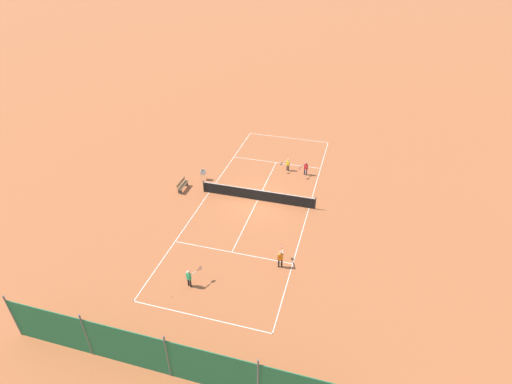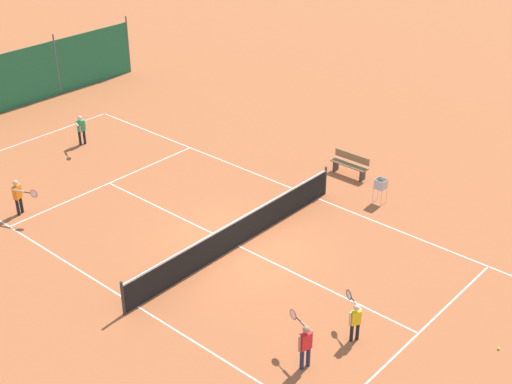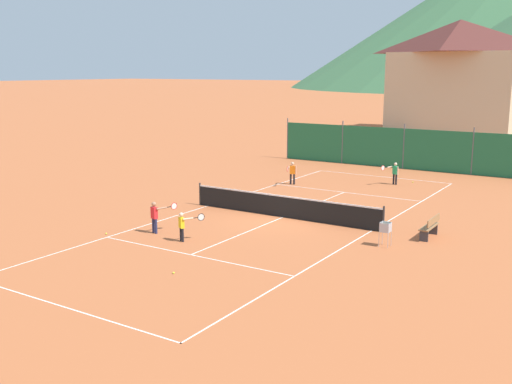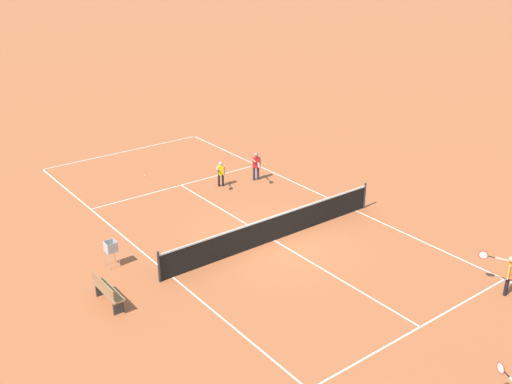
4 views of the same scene
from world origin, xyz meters
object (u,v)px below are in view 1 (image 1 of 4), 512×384
Objects in this scene: tennis_net at (258,195)px; player_far_baseline at (189,277)px; player_near_baseline at (287,164)px; player_near_service at (305,168)px; tennis_ball_by_net_left at (273,152)px; player_far_service at (280,257)px; courtside_bench at (182,185)px; tennis_ball_alley_right at (171,296)px; tennis_ball_alley_left at (324,170)px; ball_hopper at (203,173)px.

player_far_baseline reaches higher than tennis_net.
tennis_net is 8.27× the size of player_near_baseline.
tennis_ball_by_net_left is at bearing -41.91° from player_near_service.
player_near_baseline is at bearing -80.22° from player_far_service.
tennis_ball_alley_right is at bearing 111.19° from courtside_bench.
tennis_ball_alley_left is 0.04× the size of courtside_bench.
player_far_baseline is at bearing -123.04° from tennis_ball_alley_right.
player_far_service is at bearing 85.36° from tennis_ball_alley_left.
ball_hopper is (9.72, 4.34, 0.63)m from tennis_ball_alley_left.
tennis_ball_alley_right is at bearing 37.13° from player_far_service.
ball_hopper is (3.87, -11.69, -0.06)m from player_far_baseline.
player_far_service is at bearing 145.63° from courtside_bench.
ball_hopper is at bearing -117.79° from courtside_bench.
player_far_service is (-0.43, 11.73, 0.01)m from player_near_service.
tennis_ball_alley_right is at bearing 78.94° from tennis_net.
player_near_service is at bearing -151.29° from courtside_bench.
courtside_bench is at bearing 35.37° from player_near_baseline.
player_far_baseline is 1.48m from tennis_ball_alley_right.
tennis_ball_alley_right is at bearing 69.02° from tennis_ball_alley_left.
tennis_ball_by_net_left and tennis_ball_alley_left have the same top height.
player_near_baseline is 3.31m from tennis_ball_alley_left.
tennis_net is 139.09× the size of tennis_ball_by_net_left.
tennis_ball_alley_left is at bearing -110.98° from tennis_ball_alley_right.
tennis_net is at bearing 76.18° from player_near_baseline.
player_far_baseline reaches higher than courtside_bench.
player_far_service reaches higher than player_near_baseline.
player_far_service is 12.22m from ball_hopper.
courtside_bench is at bearing -34.37° from player_far_service.
player_far_baseline is 10.89m from courtside_bench.
tennis_net is 10.31× the size of ball_hopper.
tennis_net is 11.22m from tennis_ball_alley_right.
player_far_service is at bearing 116.25° from tennis_net.
tennis_ball_alley_right is at bearing 103.86° from ball_hopper.
tennis_ball_by_net_left is at bearing -123.41° from courtside_bench.
tennis_ball_by_net_left is (4.15, -15.07, -0.70)m from player_far_service.
ball_hopper reaches higher than tennis_ball_by_net_left.
player_near_baseline reaches higher than tennis_net.
player_near_baseline is 3.71m from tennis_ball_by_net_left.
tennis_ball_alley_left is (-1.05, -12.95, -0.70)m from player_far_service.
tennis_ball_alley_right is at bearing 72.25° from player_near_service.
player_near_service is 0.84× the size of courtside_bench.
player_far_baseline is at bearing 79.81° from player_near_baseline.
player_near_service is 0.99× the size of player_far_service.
player_near_baseline reaches higher than courtside_bench.
player_far_baseline is at bearing 73.54° from player_near_service.
player_near_baseline is (-1.29, -5.23, 0.15)m from tennis_net.
player_far_baseline is (1.43, 9.90, 0.22)m from tennis_net.
ball_hopper reaches higher than tennis_ball_alley_left.
tennis_net reaches higher than tennis_ball_alley_left.
tennis_net is at bearing 54.20° from tennis_ball_alley_left.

